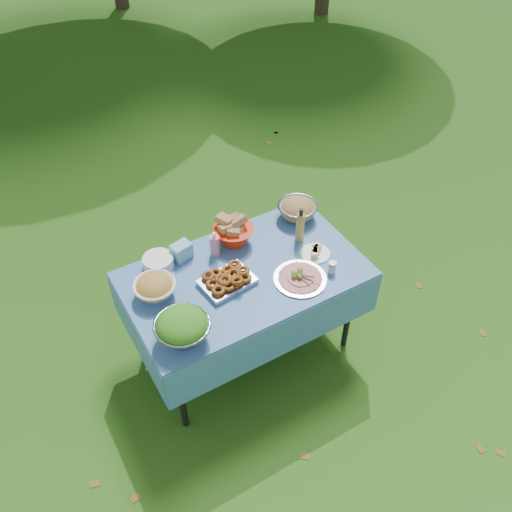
{
  "coord_description": "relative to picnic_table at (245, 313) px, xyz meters",
  "views": [
    {
      "loc": [
        -1.11,
        -2.03,
        3.14
      ],
      "look_at": [
        0.08,
        0.0,
        0.87
      ],
      "focal_mm": 38.0,
      "sensor_mm": 36.0,
      "label": 1
    }
  ],
  "objects": [
    {
      "name": "ground",
      "position": [
        0.0,
        0.0,
        -0.38
      ],
      "size": [
        80.0,
        80.0,
        0.0
      ],
      "primitive_type": "plane",
      "color": "#133509",
      "rests_on": "ground"
    },
    {
      "name": "picnic_table",
      "position": [
        0.0,
        0.0,
        0.0
      ],
      "size": [
        1.46,
        0.86,
        0.76
      ],
      "primitive_type": "cube",
      "color": "#7DA9F1",
      "rests_on": "ground"
    },
    {
      "name": "salad_bowl",
      "position": [
        -0.53,
        -0.27,
        0.48
      ],
      "size": [
        0.4,
        0.4,
        0.2
      ],
      "primitive_type": null,
      "rotation": [
        0.0,
        0.0,
        -0.4
      ],
      "color": "gray",
      "rests_on": "picnic_table"
    },
    {
      "name": "pasta_bowl_white",
      "position": [
        -0.54,
        0.11,
        0.45
      ],
      "size": [
        0.31,
        0.31,
        0.14
      ],
      "primitive_type": null,
      "rotation": [
        0.0,
        0.0,
        0.3
      ],
      "color": "white",
      "rests_on": "picnic_table"
    },
    {
      "name": "plate_stack",
      "position": [
        -0.43,
        0.32,
        0.42
      ],
      "size": [
        0.22,
        0.22,
        0.07
      ],
      "primitive_type": "cylinder",
      "rotation": [
        0.0,
        0.0,
        0.17
      ],
      "color": "white",
      "rests_on": "picnic_table"
    },
    {
      "name": "wipes_box",
      "position": [
        -0.27,
        0.32,
        0.43
      ],
      "size": [
        0.14,
        0.11,
        0.11
      ],
      "primitive_type": "cube",
      "rotation": [
        0.0,
        0.0,
        0.21
      ],
      "color": "#7EC0D4",
      "rests_on": "picnic_table"
    },
    {
      "name": "sanitizer_bottle",
      "position": [
        -0.07,
        0.24,
        0.47
      ],
      "size": [
        0.06,
        0.06,
        0.18
      ],
      "primitive_type": "cylinder",
      "rotation": [
        0.0,
        0.0,
        -0.06
      ],
      "color": "pink",
      "rests_on": "picnic_table"
    },
    {
      "name": "bread_bowl",
      "position": [
        0.08,
        0.29,
        0.47
      ],
      "size": [
        0.35,
        0.35,
        0.18
      ],
      "primitive_type": null,
      "rotation": [
        0.0,
        0.0,
        0.43
      ],
      "color": "#F72606",
      "rests_on": "picnic_table"
    },
    {
      "name": "pasta_bowl_steel",
      "position": [
        0.58,
        0.29,
        0.45
      ],
      "size": [
        0.3,
        0.3,
        0.14
      ],
      "primitive_type": null,
      "rotation": [
        0.0,
        0.0,
        0.15
      ],
      "color": "gray",
      "rests_on": "picnic_table"
    },
    {
      "name": "fried_tray",
      "position": [
        -0.13,
        -0.03,
        0.42
      ],
      "size": [
        0.33,
        0.25,
        0.07
      ],
      "primitive_type": "cube",
      "rotation": [
        0.0,
        0.0,
        0.12
      ],
      "color": "silver",
      "rests_on": "picnic_table"
    },
    {
      "name": "charcuterie_platter",
      "position": [
        0.26,
        -0.22,
        0.42
      ],
      "size": [
        0.43,
        0.43,
        0.07
      ],
      "primitive_type": "cylinder",
      "rotation": [
        0.0,
        0.0,
        0.43
      ],
      "color": "#A3A5AA",
      "rests_on": "picnic_table"
    },
    {
      "name": "oil_bottle",
      "position": [
        0.46,
        0.09,
        0.51
      ],
      "size": [
        0.07,
        0.07,
        0.25
      ],
      "primitive_type": "cylinder",
      "rotation": [
        0.0,
        0.0,
        0.32
      ],
      "color": "#AC8838",
      "rests_on": "picnic_table"
    },
    {
      "name": "cheese_plate",
      "position": [
        0.47,
        -0.08,
        0.41
      ],
      "size": [
        0.22,
        0.22,
        0.05
      ],
      "primitive_type": "cylinder",
      "rotation": [
        0.0,
        0.0,
        0.15
      ],
      "color": "white",
      "rests_on": "picnic_table"
    },
    {
      "name": "shaker",
      "position": [
        0.47,
        -0.26,
        0.42
      ],
      "size": [
        0.06,
        0.06,
        0.08
      ],
      "primitive_type": "cylinder",
      "rotation": [
        0.0,
        0.0,
        0.19
      ],
      "color": "silver",
      "rests_on": "picnic_table"
    }
  ]
}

